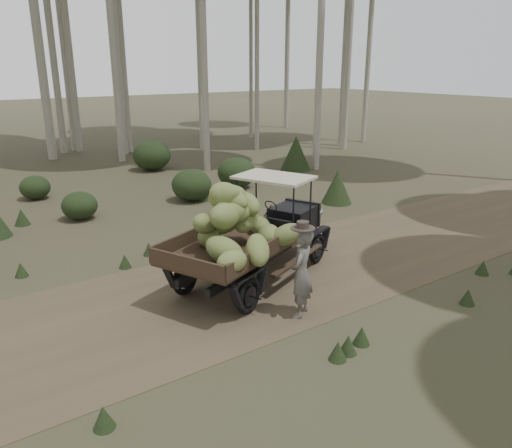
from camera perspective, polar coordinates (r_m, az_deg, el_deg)
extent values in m
plane|color=#473D2B|center=(9.29, -6.57, -8.50)|extent=(120.00, 120.00, 0.00)
cube|color=brown|center=(9.29, -6.57, -8.48)|extent=(70.00, 4.00, 0.01)
cube|color=black|center=(11.04, 4.21, 0.76)|extent=(1.12, 1.10, 0.48)
cube|color=black|center=(11.45, 5.34, 1.36)|extent=(0.42, 0.84, 0.54)
cube|color=black|center=(10.00, 0.93, -0.50)|extent=(0.54, 1.15, 0.48)
cube|color=#38281C|center=(9.07, -3.08, -3.07)|extent=(2.85, 2.39, 0.07)
cube|color=#38281C|center=(9.47, -6.97, -1.26)|extent=(2.27, 0.99, 0.28)
cube|color=#38281C|center=(8.62, 1.18, -3.09)|extent=(2.27, 0.99, 0.28)
cube|color=#38281C|center=(8.12, -8.05, -4.61)|extent=(0.66, 1.46, 0.28)
cube|color=beige|center=(10.05, 2.07, 5.35)|extent=(1.50, 1.75, 0.05)
cube|color=black|center=(10.07, -1.60, -2.90)|extent=(3.72, 1.64, 0.16)
cube|color=black|center=(9.74, 1.65, -3.63)|extent=(3.72, 1.64, 0.16)
torus|color=black|center=(11.39, 0.64, -1.50)|extent=(0.66, 0.37, 0.66)
torus|color=black|center=(10.77, 6.98, -2.80)|extent=(0.66, 0.37, 0.66)
torus|color=black|center=(9.36, -8.07, -6.13)|extent=(0.66, 0.37, 0.66)
torus|color=black|center=(8.60, -0.86, -8.20)|extent=(0.66, 0.37, 0.66)
sphere|color=beige|center=(11.67, 3.79, 1.94)|extent=(0.16, 0.16, 0.16)
sphere|color=beige|center=(11.33, 7.27, 1.35)|extent=(0.16, 0.16, 0.16)
ellipsoid|color=olive|center=(8.39, -3.58, -3.09)|extent=(0.86, 0.94, 0.70)
ellipsoid|color=olive|center=(9.10, -1.06, 0.41)|extent=(0.77, 0.59, 0.55)
ellipsoid|color=olive|center=(9.08, -1.15, 2.30)|extent=(0.47, 0.78, 0.51)
ellipsoid|color=olive|center=(8.80, -3.64, 3.38)|extent=(0.68, 0.44, 0.59)
ellipsoid|color=olive|center=(9.20, 1.48, -1.40)|extent=(0.70, 0.73, 0.44)
ellipsoid|color=olive|center=(9.10, -1.45, 0.63)|extent=(0.60, 0.75, 0.56)
ellipsoid|color=olive|center=(8.75, -3.71, 1.27)|extent=(0.65, 0.75, 0.55)
ellipsoid|color=olive|center=(8.74, -3.68, 3.21)|extent=(0.64, 0.86, 0.63)
ellipsoid|color=olive|center=(9.78, 0.51, -0.23)|extent=(0.56, 0.78, 0.48)
ellipsoid|color=olive|center=(9.14, -3.76, 0.17)|extent=(0.85, 0.77, 0.60)
ellipsoid|color=olive|center=(8.60, -2.78, 1.31)|extent=(0.68, 0.47, 0.51)
ellipsoid|color=olive|center=(8.73, -2.80, 2.89)|extent=(0.56, 0.83, 0.48)
ellipsoid|color=olive|center=(7.96, -2.78, -4.32)|extent=(0.59, 0.44, 0.38)
ellipsoid|color=olive|center=(8.85, -5.91, 0.03)|extent=(0.78, 0.69, 0.57)
ellipsoid|color=olive|center=(8.50, -3.57, 0.96)|extent=(0.86, 0.72, 0.53)
ellipsoid|color=olive|center=(8.81, -2.86, 2.88)|extent=(0.84, 0.63, 0.57)
ellipsoid|color=olive|center=(9.13, -5.35, -1.58)|extent=(0.44, 0.65, 0.49)
ellipsoid|color=olive|center=(9.26, -1.70, 0.68)|extent=(0.69, 0.49, 0.47)
ellipsoid|color=olive|center=(8.84, -1.83, 1.41)|extent=(0.79, 0.77, 0.43)
ellipsoid|color=olive|center=(8.95, -2.80, 3.36)|extent=(0.81, 0.58, 0.50)
ellipsoid|color=olive|center=(8.27, 0.20, -2.97)|extent=(0.69, 0.85, 0.66)
ellipsoid|color=olive|center=(9.05, 3.41, -1.25)|extent=(0.80, 0.69, 0.61)
imported|color=#5A5753|center=(8.38, 5.21, -5.64)|extent=(0.68, 0.62, 1.55)
cylinder|color=#362C26|center=(8.10, 5.37, -0.48)|extent=(0.57, 0.57, 0.02)
cylinder|color=#362C26|center=(8.08, 5.38, -0.13)|extent=(0.29, 0.29, 0.12)
ellipsoid|color=#233319|center=(17.28, -23.94, 3.85)|extent=(0.93, 0.93, 0.75)
cone|color=#233319|center=(14.63, -25.21, 0.74)|extent=(0.41, 0.41, 0.45)
ellipsoid|color=#233319|center=(15.71, -7.38, 4.46)|extent=(1.24, 1.24, 0.99)
cone|color=#233319|center=(15.83, -6.17, 3.99)|extent=(0.61, 0.61, 0.68)
ellipsoid|color=#233319|center=(20.60, -11.83, 7.71)|extent=(1.50, 1.50, 1.20)
cone|color=#233319|center=(15.51, 9.26, 4.24)|extent=(0.93, 0.93, 1.03)
ellipsoid|color=#233319|center=(16.31, -6.12, 4.05)|extent=(0.59, 0.59, 0.48)
cone|color=#233319|center=(20.24, 4.57, 8.06)|extent=(1.23, 1.23, 1.37)
ellipsoid|color=#233319|center=(17.26, -2.24, 5.89)|extent=(1.30, 1.30, 1.04)
ellipsoid|color=#233319|center=(14.53, -19.52, 2.00)|extent=(0.97, 0.97, 0.77)
cone|color=#233319|center=(6.53, -17.04, -20.36)|extent=(0.27, 0.27, 0.30)
cone|color=#233319|center=(11.15, -25.28, -4.73)|extent=(0.27, 0.27, 0.30)
cone|color=#233319|center=(9.74, 23.04, -7.64)|extent=(0.27, 0.27, 0.30)
cone|color=#233319|center=(11.19, 24.49, -4.54)|extent=(0.27, 0.27, 0.30)
cone|color=#233319|center=(10.87, -14.77, -4.10)|extent=(0.27, 0.27, 0.30)
cone|color=#233319|center=(7.53, 9.32, -14.10)|extent=(0.27, 0.27, 0.30)
cone|color=#233319|center=(12.78, 3.36, -0.21)|extent=(0.27, 0.27, 0.30)
cone|color=#233319|center=(11.44, -12.15, -2.79)|extent=(0.27, 0.27, 0.30)
cone|color=#233319|center=(7.70, 10.48, -13.37)|extent=(0.27, 0.27, 0.30)
cone|color=#233319|center=(7.97, 11.98, -12.34)|extent=(0.27, 0.27, 0.30)
cone|color=#233319|center=(12.52, -4.94, -0.64)|extent=(0.27, 0.27, 0.30)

